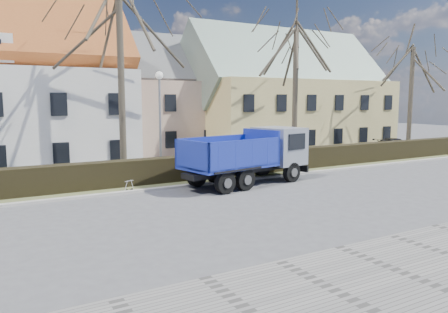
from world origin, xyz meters
TOP-DOWN VIEW (x-y plane):
  - ground at (0.00, 0.00)m, footprint 120.00×120.00m
  - sidewalk_near at (0.00, -8.50)m, footprint 80.00×5.00m
  - curb_far at (0.00, 4.60)m, footprint 80.00×0.30m
  - grass_strip at (0.00, 6.20)m, footprint 80.00×3.00m
  - hedge at (0.00, 6.00)m, footprint 60.00×0.90m
  - building_pink at (4.00, 20.00)m, footprint 10.80×8.80m
  - building_yellow at (16.00, 17.00)m, footprint 18.80×10.80m
  - tree_1 at (-2.00, 8.50)m, footprint 9.20×9.20m
  - tree_2 at (10.00, 8.50)m, footprint 8.00×8.00m
  - tree_3 at (22.00, 8.50)m, footprint 7.60×7.60m
  - dump_truck at (2.77, 3.69)m, footprint 7.75×4.00m
  - streetlight at (-0.39, 7.00)m, footprint 0.46×0.46m
  - cart_frame at (-3.06, 4.74)m, footprint 0.79×0.62m
  - parked_car_b at (21.96, 9.75)m, footprint 3.99×1.99m

SIDE VIEW (x-z plane):
  - ground at x=0.00m, z-range 0.00..0.00m
  - sidewalk_near at x=0.00m, z-range 0.00..0.08m
  - grass_strip at x=0.00m, z-range 0.00..0.10m
  - curb_far at x=0.00m, z-range 0.00..0.12m
  - cart_frame at x=-3.06m, z-range 0.00..0.63m
  - parked_car_b at x=21.96m, z-range 0.00..1.11m
  - hedge at x=0.00m, z-range 0.00..1.30m
  - dump_truck at x=2.77m, z-range 0.00..2.95m
  - streetlight at x=-0.39m, z-range 0.00..5.92m
  - building_pink at x=4.00m, z-range 0.00..8.00m
  - building_yellow at x=16.00m, z-range 0.00..8.50m
  - tree_3 at x=22.00m, z-range 0.00..10.45m
  - tree_2 at x=10.00m, z-range 0.00..11.00m
  - tree_1 at x=-2.00m, z-range 0.00..12.65m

